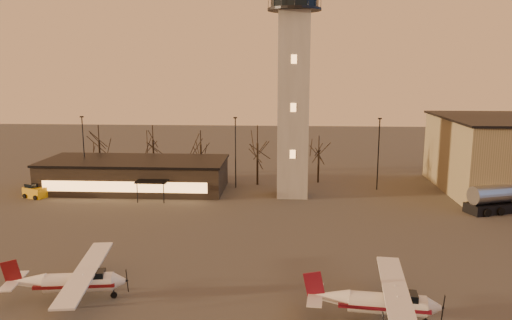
# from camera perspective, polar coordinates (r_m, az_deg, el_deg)

# --- Properties ---
(ground) EXTENTS (220.00, 220.00, 0.00)m
(ground) POSITION_cam_1_polar(r_m,az_deg,el_deg) (39.23, 4.61, -15.25)
(ground) COLOR #413F3C
(ground) RESTS_ON ground
(control_tower) EXTENTS (6.80, 6.80, 32.60)m
(control_tower) POSITION_cam_1_polar(r_m,az_deg,el_deg) (65.30, 4.32, 9.93)
(control_tower) COLOR gray
(control_tower) RESTS_ON ground
(terminal) EXTENTS (25.40, 12.20, 4.30)m
(terminal) POSITION_cam_1_polar(r_m,az_deg,el_deg) (72.06, -13.65, -1.63)
(terminal) COLOR black
(terminal) RESTS_ON ground
(light_poles) EXTENTS (58.50, 12.25, 10.14)m
(light_poles) POSITION_cam_1_polar(r_m,az_deg,el_deg) (67.33, 4.60, 0.61)
(light_poles) COLOR black
(light_poles) RESTS_ON ground
(tree_row) EXTENTS (37.20, 9.20, 8.80)m
(tree_row) POSITION_cam_1_polar(r_m,az_deg,el_deg) (76.36, -6.23, 2.18)
(tree_row) COLOR black
(tree_row) RESTS_ON ground
(cessna_front) EXTENTS (9.81, 12.37, 3.40)m
(cessna_front) POSITION_cam_1_polar(r_m,az_deg,el_deg) (36.13, 14.94, -15.94)
(cessna_front) COLOR silver
(cessna_front) RESTS_ON ground
(cessna_rear) EXTENTS (9.55, 12.03, 3.30)m
(cessna_rear) POSITION_cam_1_polar(r_m,az_deg,el_deg) (40.33, -19.37, -13.33)
(cessna_rear) COLOR white
(cessna_rear) RESTS_ON ground
(fuel_truck) EXTENTS (9.36, 5.47, 3.35)m
(fuel_truck) POSITION_cam_1_polar(r_m,az_deg,el_deg) (66.58, 26.28, -4.19)
(fuel_truck) COLOR black
(fuel_truck) RESTS_ON ground
(service_cart) EXTENTS (3.37, 2.77, 1.89)m
(service_cart) POSITION_cam_1_polar(r_m,az_deg,el_deg) (72.33, -23.98, -3.38)
(service_cart) COLOR #C5900B
(service_cart) RESTS_ON ground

